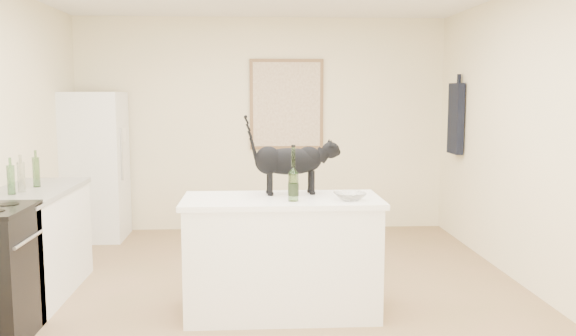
{
  "coord_description": "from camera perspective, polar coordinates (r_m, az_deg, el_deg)",
  "views": [
    {
      "loc": [
        -0.12,
        -4.7,
        1.68
      ],
      "look_at": [
        0.15,
        -0.15,
        1.12
      ],
      "focal_mm": 37.7,
      "sensor_mm": 36.0,
      "label": 1
    }
  ],
  "objects": [
    {
      "name": "floor",
      "position": [
        4.99,
        -1.86,
        -12.66
      ],
      "size": [
        5.5,
        5.5,
        0.0
      ],
      "primitive_type": "plane",
      "color": "#956D4F",
      "rests_on": "ground"
    },
    {
      "name": "fridge",
      "position": [
        7.33,
        -17.8,
        0.18
      ],
      "size": [
        0.68,
        0.68,
        1.7
      ],
      "primitive_type": "cube",
      "color": "white",
      "rests_on": "floor"
    },
    {
      "name": "wall_front",
      "position": [
        1.99,
        0.05,
        -4.05
      ],
      "size": [
        4.5,
        0.0,
        4.5
      ],
      "primitive_type": "plane",
      "rotation": [
        -1.57,
        0.0,
        0.0
      ],
      "color": "beige",
      "rests_on": "ground"
    },
    {
      "name": "wine_bottle",
      "position": [
        4.41,
        0.51,
        -0.81
      ],
      "size": [
        0.09,
        0.09,
        0.36
      ],
      "primitive_type": "cylinder",
      "rotation": [
        0.0,
        0.0,
        0.23
      ],
      "color": "#346327",
      "rests_on": "island_top"
    },
    {
      "name": "wall_back",
      "position": [
        7.46,
        -2.45,
        4.09
      ],
      "size": [
        4.5,
        0.0,
        4.5
      ],
      "primitive_type": "plane",
      "rotation": [
        1.57,
        0.0,
        0.0
      ],
      "color": "beige",
      "rests_on": "ground"
    },
    {
      "name": "island_base",
      "position": [
        4.68,
        -0.58,
        -8.5
      ],
      "size": [
        1.44,
        0.67,
        0.86
      ],
      "primitive_type": "cube",
      "color": "white",
      "rests_on": "floor"
    },
    {
      "name": "glass_bowl",
      "position": [
        4.49,
        5.84,
        -2.67
      ],
      "size": [
        0.26,
        0.26,
        0.06
      ],
      "primitive_type": "imported",
      "rotation": [
        0.0,
        0.0,
        0.14
      ],
      "color": "white",
      "rests_on": "island_top"
    },
    {
      "name": "left_cabinets",
      "position": [
        5.47,
        -22.99,
        -6.77
      ],
      "size": [
        0.6,
        1.4,
        0.86
      ],
      "primitive_type": "cube",
      "color": "white",
      "rests_on": "floor"
    },
    {
      "name": "fridge_paper",
      "position": [
        7.2,
        -15.3,
        3.05
      ],
      "size": [
        0.05,
        0.12,
        0.17
      ],
      "primitive_type": "cube",
      "rotation": [
        0.0,
        0.0,
        -0.33
      ],
      "color": "silver",
      "rests_on": "fridge"
    },
    {
      "name": "artwork_canvas",
      "position": [
        7.42,
        -0.13,
        6.01
      ],
      "size": [
        0.82,
        0.0,
        1.02
      ],
      "primitive_type": "cube",
      "color": "beige",
      "rests_on": "wall_back"
    },
    {
      "name": "black_cat",
      "position": [
        4.71,
        0.11,
        0.3
      ],
      "size": [
        0.68,
        0.26,
        0.46
      ],
      "primitive_type": null,
      "rotation": [
        0.0,
        0.0,
        0.1
      ],
      "color": "black",
      "rests_on": "island_top"
    },
    {
      "name": "counter_bottle_cluster",
      "position": [
        5.33,
        -23.68,
        -0.7
      ],
      "size": [
        0.12,
        0.44,
        0.25
      ],
      "color": "gray",
      "rests_on": "left_countertop"
    },
    {
      "name": "wall_right",
      "position": [
        5.28,
        23.33,
        2.3
      ],
      "size": [
        0.0,
        5.5,
        5.5
      ],
      "primitive_type": "plane",
      "rotation": [
        1.57,
        0.0,
        -1.57
      ],
      "color": "beige",
      "rests_on": "ground"
    },
    {
      "name": "artwork_frame",
      "position": [
        7.43,
        -0.14,
        6.02
      ],
      "size": [
        0.9,
        0.03,
        1.1
      ],
      "primitive_type": "cube",
      "color": "brown",
      "rests_on": "wall_back"
    },
    {
      "name": "island_top",
      "position": [
        4.58,
        -0.59,
        -3.06
      ],
      "size": [
        1.5,
        0.7,
        0.04
      ],
      "primitive_type": "cube",
      "color": "white",
      "rests_on": "island_base"
    },
    {
      "name": "hanging_garment",
      "position": [
        7.14,
        15.55,
        4.51
      ],
      "size": [
        0.08,
        0.34,
        0.8
      ],
      "primitive_type": "cube",
      "color": "black",
      "rests_on": "wall_right"
    },
    {
      "name": "left_countertop",
      "position": [
        5.39,
        -23.22,
        -2.11
      ],
      "size": [
        0.62,
        1.44,
        0.04
      ],
      "primitive_type": "cube",
      "color": "gray",
      "rests_on": "left_cabinets"
    }
  ]
}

